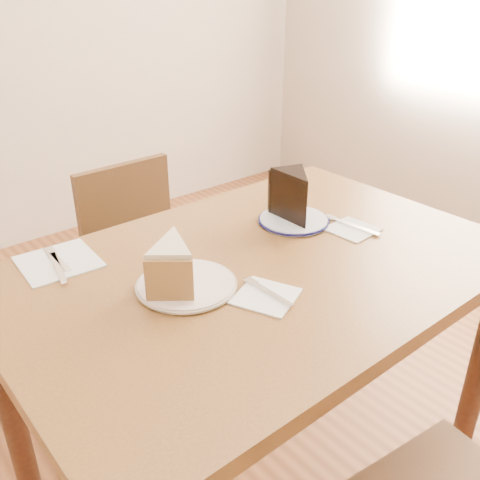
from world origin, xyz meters
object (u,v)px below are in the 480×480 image
at_px(plate_navy, 294,220).
at_px(carrot_cake, 173,263).
at_px(table, 259,298).
at_px(plate_cream, 187,285).
at_px(chair_far, 150,274).
at_px(chocolate_cake, 296,199).

distance_m(plate_navy, carrot_cake, 0.44).
bearing_deg(table, plate_cream, 173.98).
height_order(chair_far, plate_cream, chair_far).
bearing_deg(carrot_cake, chocolate_cake, 46.68).
bearing_deg(plate_cream, carrot_cake, 130.89).
height_order(plate_cream, chocolate_cake, chocolate_cake).
relative_size(carrot_cake, chocolate_cake, 1.01).
distance_m(table, chocolate_cake, 0.29).
distance_m(chair_far, plate_navy, 0.59).
bearing_deg(plate_navy, chocolate_cake, -113.42).
xyz_separation_m(plate_navy, carrot_cake, (-0.43, -0.07, 0.05)).
xyz_separation_m(table, chocolate_cake, (0.22, 0.10, 0.17)).
bearing_deg(chair_far, table, 86.83).
bearing_deg(plate_navy, chair_far, 113.23).
height_order(table, plate_cream, plate_cream).
distance_m(plate_cream, carrot_cake, 0.06).
height_order(table, plate_navy, plate_navy).
relative_size(chair_far, carrot_cake, 6.04).
relative_size(plate_navy, chocolate_cake, 1.40).
bearing_deg(chair_far, plate_cream, 67.58).
bearing_deg(plate_navy, plate_cream, -167.93).
bearing_deg(chocolate_cake, plate_navy, -93.96).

